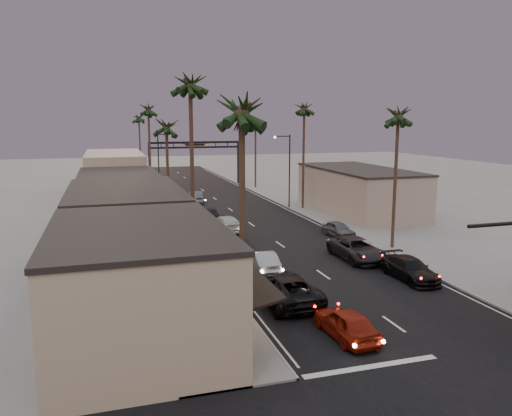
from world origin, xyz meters
TOP-DOWN VIEW (x-y plane):
  - ground at (0.00, 40.00)m, footprint 200.00×200.00m
  - road at (0.00, 45.00)m, footprint 14.00×120.00m
  - sidewalk_left at (-9.50, 52.00)m, footprint 5.00×92.00m
  - sidewalk_right at (9.50, 52.00)m, footprint 5.00×92.00m
  - storefront_near at (-13.00, 12.00)m, footprint 8.00×12.00m
  - storefront_mid at (-13.00, 26.00)m, footprint 8.00×14.00m
  - storefront_far at (-13.00, 42.00)m, footprint 8.00×16.00m
  - storefront_dist at (-13.00, 65.00)m, footprint 8.00×20.00m
  - building_right at (14.00, 40.00)m, footprint 8.00×18.00m
  - arch at (0.00, 70.00)m, footprint 15.20×0.40m
  - streetlight_right at (6.92, 45.00)m, footprint 2.13×0.30m
  - streetlight_left at (-6.92, 58.00)m, footprint 2.13×0.30m
  - palm_la at (-8.60, 9.00)m, footprint 3.20×3.20m
  - palm_lb at (-8.60, 22.00)m, footprint 3.20×3.20m
  - palm_lc at (-8.60, 36.00)m, footprint 3.20×3.20m
  - palm_ld at (-8.60, 55.00)m, footprint 3.20×3.20m
  - palm_ra at (8.60, 24.00)m, footprint 3.20×3.20m
  - palm_rb at (8.60, 44.00)m, footprint 3.20×3.20m
  - palm_rc at (8.60, 64.00)m, footprint 3.20×3.20m
  - palm_far at (-8.30, 78.00)m, footprint 3.20×3.20m
  - oncoming_red at (-3.20, 9.26)m, footprint 2.01×4.54m
  - oncoming_pickup at (-4.49, 14.80)m, footprint 3.25×6.55m
  - oncoming_silver at (-3.83, 21.03)m, footprint 1.82×4.62m
  - oncoming_white at (-3.33, 34.58)m, footprint 2.71×5.40m
  - oncoming_dgrey at (-3.89, 40.08)m, footprint 2.09×4.88m
  - oncoming_grey_far at (-3.13, 52.02)m, footprint 2.27×4.88m
  - curbside_near at (4.10, 21.83)m, footprint 2.79×5.96m
  - curbside_black at (5.18, 16.33)m, footprint 2.11×5.14m
  - curbside_grey at (6.20, 29.34)m, footprint 2.11×4.30m

SIDE VIEW (x-z plane):
  - ground at x=0.00m, z-range 0.00..0.00m
  - road at x=0.00m, z-range -0.01..0.01m
  - sidewalk_left at x=-9.50m, z-range 0.00..0.12m
  - sidewalk_right at x=9.50m, z-range 0.00..0.12m
  - curbside_grey at x=6.20m, z-range 0.00..1.41m
  - curbside_black at x=5.18m, z-range 0.00..1.49m
  - oncoming_silver at x=-3.83m, z-range 0.00..1.50m
  - oncoming_white at x=-3.33m, z-range 0.00..1.51m
  - oncoming_red at x=-3.20m, z-range 0.00..1.52m
  - oncoming_grey_far at x=-3.13m, z-range 0.00..1.55m
  - oncoming_dgrey at x=-3.89m, z-range 0.00..1.64m
  - curbside_near at x=4.10m, z-range 0.00..1.65m
  - oncoming_pickup at x=-4.49m, z-range 0.00..1.79m
  - storefront_far at x=-13.00m, z-range 0.00..5.00m
  - building_right at x=14.00m, z-range 0.00..5.00m
  - storefront_near at x=-13.00m, z-range 0.00..5.50m
  - storefront_mid at x=-13.00m, z-range 0.00..5.50m
  - storefront_dist at x=-13.00m, z-range 0.00..6.00m
  - streetlight_right at x=6.92m, z-range 0.83..9.83m
  - streetlight_left at x=-6.92m, z-range 0.83..9.83m
  - arch at x=0.00m, z-range 1.90..9.17m
  - palm_lc at x=-8.60m, z-range 4.37..16.57m
  - palm_rc at x=8.60m, z-range 4.37..16.57m
  - palm_la at x=-8.60m, z-range 4.84..18.04m
  - palm_ra at x=8.60m, z-range 4.84..18.04m
  - palm_far at x=-8.30m, z-range 4.84..18.04m
  - palm_ld at x=-8.60m, z-range 5.32..19.52m
  - palm_rb at x=8.60m, z-range 5.32..19.52m
  - palm_lb at x=-8.60m, z-range 5.79..20.99m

